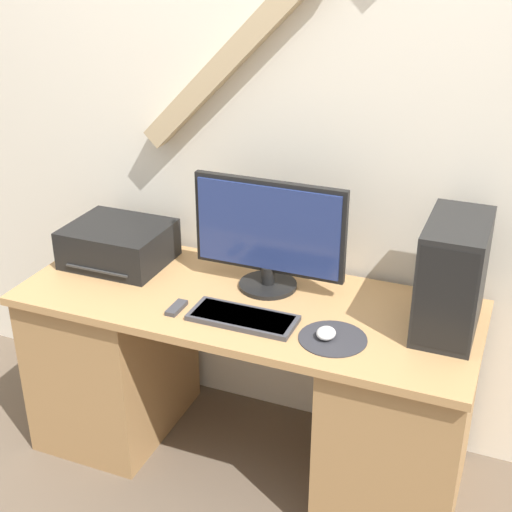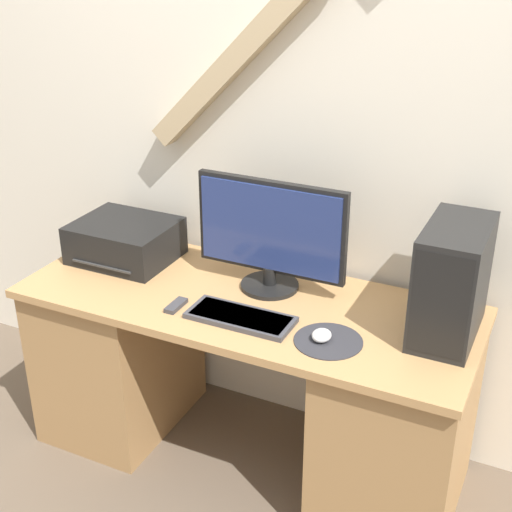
# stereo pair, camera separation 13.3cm
# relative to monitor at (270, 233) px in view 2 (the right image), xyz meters

# --- Properties ---
(ground_plane) EXTENTS (12.00, 12.00, 0.00)m
(ground_plane) POSITION_rel_monitor_xyz_m (-0.04, -0.44, -0.92)
(ground_plane) COLOR brown
(wall_back) EXTENTS (6.40, 0.13, 2.70)m
(wall_back) POSITION_rel_monitor_xyz_m (-0.04, 0.26, 0.43)
(wall_back) COLOR silver
(wall_back) RESTS_ON ground_plane
(desk) EXTENTS (1.65, 0.64, 0.71)m
(desk) POSITION_rel_monitor_xyz_m (-0.04, -0.12, -0.56)
(desk) COLOR tan
(desk) RESTS_ON ground_plane
(monitor) EXTENTS (0.56, 0.21, 0.41)m
(monitor) POSITION_rel_monitor_xyz_m (0.00, 0.00, 0.00)
(monitor) COLOR black
(monitor) RESTS_ON desk
(keyboard) EXTENTS (0.36, 0.15, 0.02)m
(keyboard) POSITION_rel_monitor_xyz_m (0.01, -0.26, -0.21)
(keyboard) COLOR #3D3D42
(keyboard) RESTS_ON desk
(mousepad) EXTENTS (0.22, 0.22, 0.00)m
(mousepad) POSITION_rel_monitor_xyz_m (0.32, -0.26, -0.21)
(mousepad) COLOR #2D2D33
(mousepad) RESTS_ON desk
(mouse) EXTENTS (0.06, 0.07, 0.04)m
(mouse) POSITION_rel_monitor_xyz_m (0.30, -0.27, -0.19)
(mouse) COLOR silver
(mouse) RESTS_ON mousepad
(computer_tower) EXTENTS (0.19, 0.36, 0.38)m
(computer_tower) POSITION_rel_monitor_xyz_m (0.65, -0.05, -0.03)
(computer_tower) COLOR black
(computer_tower) RESTS_ON desk
(printer) EXTENTS (0.38, 0.33, 0.15)m
(printer) POSITION_rel_monitor_xyz_m (-0.62, -0.02, -0.14)
(printer) COLOR black
(printer) RESTS_ON desk
(remote_control) EXTENTS (0.04, 0.10, 0.02)m
(remote_control) POSITION_rel_monitor_xyz_m (-0.23, -0.28, -0.21)
(remote_control) COLOR #38383D
(remote_control) RESTS_ON desk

